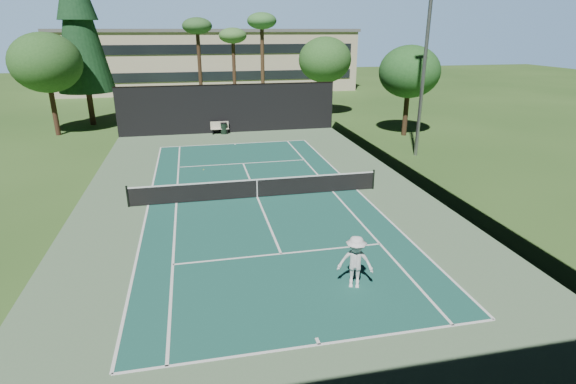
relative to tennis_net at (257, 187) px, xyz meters
name	(u,v)px	position (x,y,z in m)	size (l,w,h in m)	color
ground	(257,198)	(0.00, 0.00, -0.56)	(160.00, 160.00, 0.00)	#315821
apron_slab	(257,197)	(0.00, 0.00, -0.55)	(18.00, 32.00, 0.01)	#5A7B56
court_surface	(257,197)	(0.00, 0.00, -0.55)	(10.97, 23.77, 0.01)	#1A5449
court_lines	(257,197)	(0.00, 0.00, -0.54)	(11.07, 23.87, 0.01)	white
tennis_net	(257,187)	(0.00, 0.00, 0.00)	(12.90, 0.10, 1.10)	black
fence	(256,160)	(0.00, 0.06, 1.45)	(18.04, 32.05, 4.03)	black
player	(355,262)	(1.98, -9.22, 0.38)	(1.21, 0.70, 1.88)	silver
tennis_ball_b	(231,191)	(-1.26, 1.25, -0.52)	(0.07, 0.07, 0.07)	#C8DA31
tennis_ball_c	(288,179)	(2.18, 2.65, -0.53)	(0.07, 0.07, 0.07)	#B1CC2E
tennis_ball_d	(204,170)	(-2.57, 5.49, -0.52)	(0.07, 0.07, 0.07)	gold
park_bench	(220,127)	(-0.87, 15.66, -0.01)	(1.50, 0.45, 1.02)	beige
trash_bin	(224,128)	(-0.53, 15.54, -0.08)	(0.56, 0.56, 0.95)	black
pine_tree	(77,13)	(-12.00, 22.00, 9.00)	(4.80, 4.80, 15.00)	#432A1C
palm_a	(197,30)	(-2.00, 24.00, 7.63)	(2.80, 2.80, 9.32)	#3F2A1B
palm_b	(233,39)	(1.50, 26.00, 6.80)	(2.80, 2.80, 8.42)	#462E1E
palm_c	(262,25)	(4.00, 23.00, 8.05)	(2.80, 2.80, 9.77)	#4C3420
decid_tree_a	(325,60)	(10.00, 22.00, 4.86)	(5.12, 5.12, 7.62)	#3F2B1B
decid_tree_b	(409,72)	(14.00, 12.00, 4.52)	(4.80, 4.80, 7.14)	#3E2B1A
decid_tree_c	(46,63)	(-14.00, 18.00, 5.21)	(5.44, 5.44, 8.09)	#452B1D
campus_building	(210,59)	(0.00, 45.98, 3.65)	(40.50, 12.50, 8.30)	#C5B598
light_pole	(425,59)	(12.00, 6.00, 5.90)	(0.90, 0.25, 12.22)	gray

